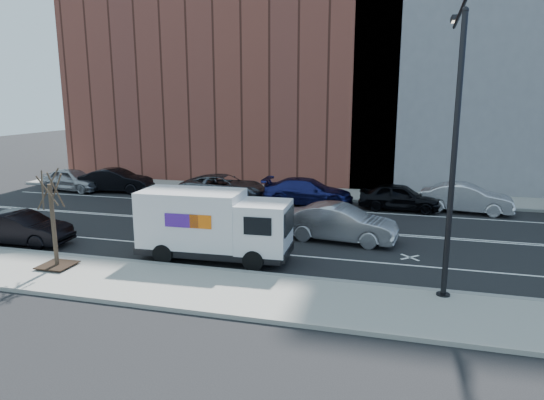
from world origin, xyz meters
The scene contains 19 objects.
ground centered at (0.00, 0.00, 0.00)m, with size 120.00×120.00×0.00m, color black.
sidewalk_near centered at (0.00, -8.80, 0.07)m, with size 44.00×3.60×0.15m, color gray.
sidewalk_far centered at (0.00, 8.80, 0.07)m, with size 44.00×3.60×0.15m, color gray.
curb_near centered at (0.00, -7.00, 0.08)m, with size 44.00×0.25×0.17m, color gray.
curb_far centered at (0.00, 7.00, 0.08)m, with size 44.00×0.25×0.17m, color gray.
road_markings centered at (0.00, 0.00, 0.00)m, with size 40.00×8.60×0.01m, color white, non-canonical shape.
bldg_brick centered at (-8.00, 15.60, 11.00)m, with size 26.00×10.00×22.00m, color brown.
bldg_concrete centered at (12.00, 15.60, 13.00)m, with size 20.00×10.00×26.00m, color slate.
streetlight centered at (7.00, -6.91, 5.08)m, with size 0.44×4.02×9.34m.
street_tree centered at (-7.00, -8.40, 1.45)m, with size 1.20×1.20×3.75m.
fedex_van centered at (-1.74, -5.60, 1.48)m, with size 6.25×2.40×2.82m.
far_parked_a centered at (-16.80, 5.58, 0.79)m, with size 1.87×4.66×1.59m, color #9F9EA3.
far_parked_b centered at (-13.57, 5.98, 0.81)m, with size 1.71×4.90×1.62m, color black.
far_parked_c centered at (-5.60, 5.87, 0.78)m, with size 2.59×5.62×1.56m, color #515359.
far_parked_d centered at (0.00, 5.55, 0.80)m, with size 2.24×5.52×1.60m, color navy.
far_parked_e centered at (5.45, 5.44, 0.79)m, with size 1.86×4.63×1.58m, color black.
far_parked_f centered at (9.13, 5.82, 0.83)m, with size 1.75×5.03×1.66m, color silver.
driving_sedan centered at (2.91, -1.68, 0.84)m, with size 1.78×5.10×1.68m, color #9C9BA0.
near_parked_rear_a centered at (-10.86, -5.93, 0.75)m, with size 1.58×4.53×1.49m, color black.
Camera 1 is at (5.45, -23.18, 6.50)m, focal length 32.00 mm.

